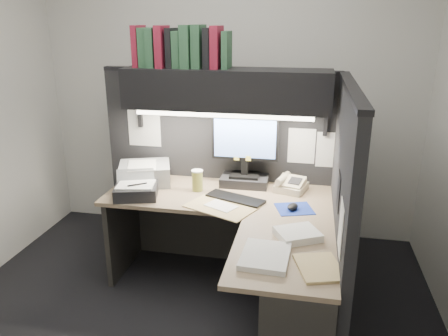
{
  "coord_description": "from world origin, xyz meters",
  "views": [
    {
      "loc": [
        0.75,
        -2.46,
        1.99
      ],
      "look_at": [
        0.16,
        0.51,
        0.96
      ],
      "focal_mm": 35.0,
      "sensor_mm": 36.0,
      "label": 1
    }
  ],
  "objects": [
    {
      "name": "desk",
      "position": [
        0.43,
        -0.0,
        0.44
      ],
      "size": [
        1.7,
        1.53,
        0.73
      ],
      "color": "#846754",
      "rests_on": "floor"
    },
    {
      "name": "floor",
      "position": [
        0.0,
        0.0,
        0.0
      ],
      "size": [
        3.5,
        3.5,
        0.0
      ],
      "primitive_type": "plane",
      "color": "black",
      "rests_on": "ground"
    },
    {
      "name": "keyboard",
      "position": [
        0.25,
        0.47,
        0.74
      ],
      "size": [
        0.46,
        0.29,
        0.02
      ],
      "primitive_type": "cube",
      "rotation": [
        0.0,
        0.0,
        -0.36
      ],
      "color": "black",
      "rests_on": "desk"
    },
    {
      "name": "coffee_cup",
      "position": [
        -0.07,
        0.6,
        0.81
      ],
      "size": [
        0.11,
        0.11,
        0.15
      ],
      "primitive_type": "cylinder",
      "rotation": [
        0.0,
        0.0,
        -0.41
      ],
      "color": "#AAA344",
      "rests_on": "desk"
    },
    {
      "name": "binder_row",
      "position": [
        -0.22,
        0.75,
        1.8
      ],
      "size": [
        0.72,
        0.25,
        0.31
      ],
      "color": "maroon",
      "rests_on": "overhead_shelf"
    },
    {
      "name": "mousepad",
      "position": [
        0.68,
        0.39,
        0.73
      ],
      "size": [
        0.3,
        0.29,
        0.0
      ],
      "primitive_type": "cube",
      "rotation": [
        0.0,
        0.0,
        0.32
      ],
      "color": "navy",
      "rests_on": "desk"
    },
    {
      "name": "pinned_papers",
      "position": [
        0.42,
        0.56,
        1.05
      ],
      "size": [
        1.76,
        1.31,
        0.51
      ],
      "color": "white",
      "rests_on": "partition_back"
    },
    {
      "name": "partition_back",
      "position": [
        0.03,
        0.93,
        0.8
      ],
      "size": [
        1.9,
        0.06,
        1.6
      ],
      "primitive_type": "cube",
      "color": "black",
      "rests_on": "floor"
    },
    {
      "name": "partition_right",
      "position": [
        0.98,
        0.18,
        0.8
      ],
      "size": [
        0.06,
        1.5,
        1.6
      ],
      "primitive_type": "cube",
      "color": "black",
      "rests_on": "floor"
    },
    {
      "name": "paper_stack_b",
      "position": [
        0.56,
        -0.32,
        0.75
      ],
      "size": [
        0.27,
        0.34,
        0.03
      ],
      "primitive_type": "cube",
      "rotation": [
        0.0,
        0.0,
        -0.05
      ],
      "color": "white",
      "rests_on": "desk"
    },
    {
      "name": "monitor",
      "position": [
        0.27,
        0.78,
        0.95
      ],
      "size": [
        0.52,
        0.24,
        0.56
      ],
      "rotation": [
        0.0,
        0.0,
        0.02
      ],
      "color": "black",
      "rests_on": "desk"
    },
    {
      "name": "printer",
      "position": [
        -0.53,
        0.68,
        0.81
      ],
      "size": [
        0.49,
        0.45,
        0.16
      ],
      "primitive_type": "cube",
      "rotation": [
        0.0,
        0.0,
        0.34
      ],
      "color": "#949799",
      "rests_on": "desk"
    },
    {
      "name": "wall_front",
      "position": [
        0.0,
        -1.5,
        1.35
      ],
      "size": [
        3.5,
        0.04,
        2.7
      ],
      "primitive_type": "cube",
      "color": "silver",
      "rests_on": "floor"
    },
    {
      "name": "overhead_shelf",
      "position": [
        0.12,
        0.75,
        1.5
      ],
      "size": [
        1.55,
        0.34,
        0.3
      ],
      "primitive_type": "cube",
      "color": "black",
      "rests_on": "partition_back"
    },
    {
      "name": "notebook_stack",
      "position": [
        -0.49,
        0.38,
        0.78
      ],
      "size": [
        0.37,
        0.33,
        0.09
      ],
      "primitive_type": "cube",
      "rotation": [
        0.0,
        0.0,
        0.28
      ],
      "color": "black",
      "rests_on": "desk"
    },
    {
      "name": "manila_stack",
      "position": [
        0.85,
        -0.37,
        0.74
      ],
      "size": [
        0.3,
        0.34,
        0.02
      ],
      "primitive_type": "cube",
      "rotation": [
        0.0,
        0.0,
        0.3
      ],
      "color": "tan",
      "rests_on": "desk"
    },
    {
      "name": "open_folder",
      "position": [
        0.17,
        0.32,
        0.73
      ],
      "size": [
        0.55,
        0.47,
        0.01
      ],
      "primitive_type": "cube",
      "rotation": [
        0.0,
        0.0,
        -0.42
      ],
      "color": "tan",
      "rests_on": "desk"
    },
    {
      "name": "mouse",
      "position": [
        0.67,
        0.37,
        0.75
      ],
      "size": [
        0.1,
        0.12,
        0.04
      ],
      "primitive_type": "ellipsoid",
      "rotation": [
        0.0,
        0.0,
        -0.33
      ],
      "color": "black",
      "rests_on": "mousepad"
    },
    {
      "name": "paper_stack_a",
      "position": [
        0.72,
        -0.04,
        0.75
      ],
      "size": [
        0.31,
        0.3,
        0.05
      ],
      "primitive_type": "cube",
      "rotation": [
        0.0,
        0.0,
        0.48
      ],
      "color": "white",
      "rests_on": "desk"
    },
    {
      "name": "telephone",
      "position": [
        0.64,
        0.74,
        0.77
      ],
      "size": [
        0.27,
        0.28,
        0.09
      ],
      "primitive_type": "cube",
      "rotation": [
        0.0,
        0.0,
        -0.3
      ],
      "color": "#C4B797",
      "rests_on": "desk"
    },
    {
      "name": "wall_back",
      "position": [
        0.0,
        1.5,
        1.35
      ],
      "size": [
        3.5,
        0.04,
        2.7
      ],
      "primitive_type": "cube",
      "color": "silver",
      "rests_on": "floor"
    },
    {
      "name": "task_light_tube",
      "position": [
        0.12,
        0.61,
        1.33
      ],
      "size": [
        1.32,
        0.04,
        0.04
      ],
      "primitive_type": "cylinder",
      "rotation": [
        0.0,
        1.57,
        0.0
      ],
      "color": "white",
      "rests_on": "overhead_shelf"
    }
  ]
}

